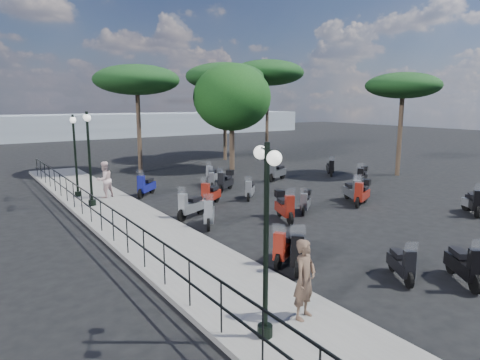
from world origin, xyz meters
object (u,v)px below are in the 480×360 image
scooter_0 (402,264)px  scooter_16 (211,180)px  scooter_1 (284,248)px  scooter_15 (225,182)px  pedestrian_far (105,180)px  pine_0 (225,77)px  lamp_post_2 (75,150)px  lamp_post_1 (89,153)px  scooter_5 (146,186)px  scooter_21 (277,172)px  pine_3 (403,86)px  scooter_10 (214,175)px  scooter_13 (362,193)px  scooter_14 (305,202)px  scooter_24 (474,203)px  pine_2 (137,80)px  lamp_post_0 (266,229)px  scooter_19 (477,204)px  scooter_2 (297,251)px  scooter_9 (210,195)px  scooter_3 (209,214)px  woman (305,279)px  broadleaf_tree (232,98)px  scooter_4 (191,206)px  scooter_26 (362,177)px  scooter_8 (250,191)px  pine_1 (268,73)px  scooter_6 (464,266)px  scooter_27 (330,168)px

scooter_0 → scooter_16: scooter_0 is taller
scooter_1 → scooter_15: scooter_15 is taller
pedestrian_far → pine_0: pine_0 is taller
lamp_post_2 → pine_0: 16.23m
lamp_post_1 → scooter_5: 3.70m
scooter_21 → pine_3: (7.62, -2.81, 5.10)m
lamp_post_2 → scooter_21: bearing=4.8°
scooter_10 → scooter_13: size_ratio=0.94×
scooter_0 → scooter_15: scooter_15 is taller
pine_0 → scooter_21: bearing=-103.5°
scooter_14 → scooter_24: bearing=-165.6°
scooter_16 → pine_2: pine_2 is taller
lamp_post_0 → scooter_5: 14.32m
scooter_15 → scooter_19: size_ratio=0.96×
scooter_2 → scooter_21: (8.12, 11.05, -0.00)m
scooter_13 → scooter_0: bearing=111.3°
scooter_9 → scooter_10: size_ratio=0.97×
scooter_3 → woman: bearing=107.4°
scooter_9 → scooter_19: scooter_9 is taller
lamp_post_2 → broadleaf_tree: bearing=30.0°
scooter_15 → scooter_13: bearing=176.0°
scooter_4 → pine_3: pine_3 is taller
scooter_5 → scooter_1: bearing=136.9°
scooter_4 → pine_3: 16.66m
scooter_2 → scooter_26: (11.03, 7.08, 0.01)m
scooter_9 → scooter_13: (5.83, -3.74, 0.05)m
scooter_8 → scooter_15: scooter_15 is taller
scooter_4 → scooter_16: 6.12m
lamp_post_2 → scooter_10: lamp_post_2 is taller
scooter_16 → scooter_26: bearing=178.3°
lamp_post_2 → scooter_26: lamp_post_2 is taller
lamp_post_1 → pedestrian_far: size_ratio=2.37×
scooter_2 → scooter_14: bearing=-94.1°
woman → scooter_0: size_ratio=1.27×
scooter_10 → pine_1: pine_1 is taller
lamp_post_2 → scooter_5: (2.99, -1.24, -1.89)m
lamp_post_0 → scooter_9: (4.73, 10.37, -1.83)m
scooter_6 → pine_2: pine_2 is taller
pedestrian_far → scooter_27: 14.14m
scooter_14 → scooter_26: 7.06m
pine_3 → pine_2: bearing=142.5°
scooter_0 → scooter_5: (-1.82, 13.46, 0.07)m
scooter_4 → scooter_3: bearing=155.1°
pedestrian_far → scooter_5: bearing=153.6°
scooter_3 → pine_3: size_ratio=0.24×
scooter_8 → scooter_13: (3.58, -3.83, 0.12)m
scooter_9 → pine_3: 14.95m
scooter_16 → pine_3: 13.42m
scooter_2 → scooter_8: 8.86m
scooter_1 → scooter_24: bearing=-124.3°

